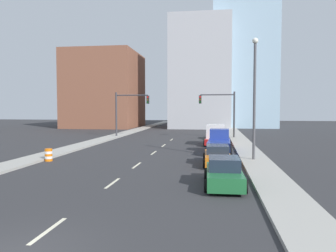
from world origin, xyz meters
TOP-DOWN VIEW (x-y plane):
  - sidewalk_left at (-8.52, 44.47)m, footprint 2.19×88.94m
  - sidewalk_right at (8.52, 44.47)m, footprint 2.19×88.94m
  - lane_stripe_at_2m at (0.00, 2.00)m, footprint 0.16×2.40m
  - lane_stripe_at_9m at (0.00, 8.88)m, footprint 0.16×2.40m
  - lane_stripe_at_14m at (0.00, 14.41)m, footprint 0.16×2.40m
  - lane_stripe_at_21m at (0.00, 20.94)m, footprint 0.16×2.40m
  - lane_stripe_at_27m at (0.00, 26.76)m, footprint 0.16×2.40m
  - lane_stripe_at_34m at (0.00, 33.52)m, footprint 0.16×2.40m
  - building_brick_left at (-17.77, 59.81)m, footprint 14.00×16.00m
  - building_office_center at (2.52, 63.81)m, footprint 12.00×20.00m
  - building_glass_right at (11.48, 67.81)m, footprint 13.00×20.00m
  - traffic_signal_left at (-6.79, 36.23)m, footprint 4.80×0.35m
  - traffic_signal_right at (6.63, 36.23)m, footprint 4.80×0.35m
  - traffic_barrel at (-7.10, 15.30)m, footprint 0.56×0.56m
  - street_lamp at (8.37, 17.29)m, footprint 0.44×0.44m
  - sedan_green at (5.92, 9.06)m, footprint 2.13×4.59m
  - sedan_orange at (5.64, 15.51)m, footprint 2.14×4.67m
  - pickup_truck_blue at (5.86, 21.72)m, footprint 2.38×5.49m
  - box_truck_red at (5.58, 28.15)m, footprint 2.59×5.30m
  - sedan_yellow at (5.64, 35.03)m, footprint 2.11×4.84m

SIDE VIEW (x-z plane):
  - lane_stripe_at_2m at x=0.00m, z-range 0.00..0.01m
  - lane_stripe_at_9m at x=0.00m, z-range 0.00..0.01m
  - lane_stripe_at_14m at x=0.00m, z-range 0.00..0.01m
  - lane_stripe_at_21m at x=0.00m, z-range 0.00..0.01m
  - lane_stripe_at_27m at x=0.00m, z-range 0.00..0.01m
  - lane_stripe_at_34m at x=0.00m, z-range 0.00..0.01m
  - sidewalk_left at x=-8.52m, z-range 0.00..0.17m
  - sidewalk_right at x=8.52m, z-range 0.00..0.17m
  - traffic_barrel at x=-7.10m, z-range 0.00..0.95m
  - sedan_orange at x=5.64m, z-range -0.06..1.35m
  - sedan_yellow at x=5.64m, z-range -0.07..1.42m
  - sedan_green at x=5.92m, z-range -0.07..1.43m
  - pickup_truck_blue at x=5.86m, z-range -0.20..1.93m
  - box_truck_red at x=5.58m, z-range -0.07..2.18m
  - traffic_signal_left at x=-6.79m, z-range 0.96..7.18m
  - traffic_signal_right at x=6.63m, z-range 0.96..7.18m
  - street_lamp at x=8.37m, z-range 0.68..9.94m
  - building_brick_left at x=-17.77m, z-range 0.00..15.77m
  - building_office_center at x=2.52m, z-range 0.00..22.08m
  - building_glass_right at x=11.48m, z-range 0.00..34.54m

